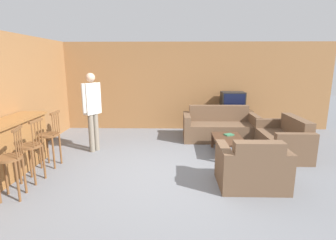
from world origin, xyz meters
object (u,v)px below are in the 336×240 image
object	(u,v)px
tv_unit	(231,121)
book_on_table	(229,135)
armchair_near	(252,168)
person_by_window	(92,107)
coffee_table	(228,140)
bar_chair_mid	(31,150)
couch_far	(220,128)
loveseat_right	(283,141)
bar_chair_near	(11,163)
bar_chair_far	(50,138)
tv	(233,101)

from	to	relation	value
tv_unit	book_on_table	size ratio (longest dim) A/B	4.64
armchair_near	person_by_window	world-z (taller)	person_by_window
coffee_table	tv_unit	world-z (taller)	tv_unit
book_on_table	person_by_window	bearing A→B (deg)	-179.00
bar_chair_mid	tv_unit	size ratio (longest dim) A/B	0.97
bar_chair_mid	couch_far	size ratio (longest dim) A/B	0.57
bar_chair_mid	couch_far	distance (m)	4.48
person_by_window	coffee_table	bearing A→B (deg)	-3.19
tv_unit	loveseat_right	bearing A→B (deg)	-69.03
book_on_table	couch_far	bearing A→B (deg)	92.68
bar_chair_near	bar_chair_mid	distance (m)	0.57
bar_chair_mid	coffee_table	xyz separation A→B (m)	(3.61, 1.44, -0.24)
bar_chair_mid	book_on_table	size ratio (longest dim) A/B	4.52
loveseat_right	book_on_table	size ratio (longest dim) A/B	6.13
bar_chair_far	tv	world-z (taller)	tv
bar_chair_far	couch_far	distance (m)	4.11
couch_far	book_on_table	world-z (taller)	couch_far
book_on_table	bar_chair_mid	bearing A→B (deg)	-155.57
tv_unit	tv	distance (m)	0.59
couch_far	book_on_table	xyz separation A→B (m)	(0.04, -0.96, 0.08)
tv	book_on_table	world-z (taller)	tv
coffee_table	armchair_near	bearing A→B (deg)	-87.19
armchair_near	coffee_table	distance (m)	1.54
armchair_near	bar_chair_near	bearing A→B (deg)	-172.73
bar_chair_near	person_by_window	xyz separation A→B (m)	(0.57, 2.18, 0.46)
loveseat_right	coffee_table	xyz separation A→B (m)	(-1.22, -0.04, 0.02)
loveseat_right	tv	distance (m)	2.15
bar_chair_far	book_on_table	distance (m)	3.80
armchair_near	tv	size ratio (longest dim) A/B	1.63
loveseat_right	bar_chair_far	bearing A→B (deg)	-170.68
coffee_table	tv_unit	size ratio (longest dim) A/B	0.94
bar_chair_far	book_on_table	world-z (taller)	bar_chair_far
loveseat_right	bar_chair_mid	bearing A→B (deg)	-162.97
person_by_window	armchair_near	bearing A→B (deg)	-28.70
tv	person_by_window	distance (m)	3.96
coffee_table	tv_unit	distance (m)	2.03
tv_unit	tv	bearing A→B (deg)	-90.00
couch_far	armchair_near	size ratio (longest dim) A/B	1.79
bar_chair_near	tv	xyz separation A→B (m)	(4.10, 3.97, 0.35)
couch_far	coffee_table	size ratio (longest dim) A/B	1.81
armchair_near	book_on_table	xyz separation A→B (m)	(-0.02, 1.76, 0.08)
bar_chair_far	loveseat_right	bearing A→B (deg)	9.32
book_on_table	person_by_window	size ratio (longest dim) A/B	0.14
loveseat_right	tv_unit	bearing A→B (deg)	110.97
bar_chair_far	person_by_window	bearing A→B (deg)	58.36
couch_far	bar_chair_mid	bearing A→B (deg)	-144.08
loveseat_right	coffee_table	size ratio (longest dim) A/B	1.41
bar_chair_far	coffee_table	bearing A→B (deg)	11.78
coffee_table	tv	distance (m)	2.11
bar_chair_far	couch_far	size ratio (longest dim) A/B	0.57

